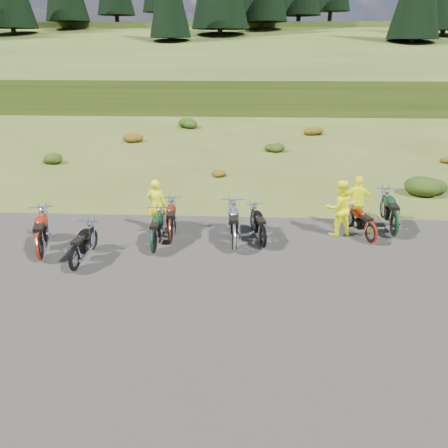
# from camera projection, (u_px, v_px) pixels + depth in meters

# --- Properties ---
(ground) EXTENTS (300.00, 300.00, 0.00)m
(ground) POSITION_uv_depth(u_px,v_px,m) (210.00, 271.00, 11.67)
(ground) COLOR #3B4818
(ground) RESTS_ON ground
(gravel_pad) EXTENTS (20.00, 12.00, 0.04)m
(gravel_pad) POSITION_uv_depth(u_px,v_px,m) (203.00, 314.00, 9.82)
(gravel_pad) COLOR black
(gravel_pad) RESTS_ON ground
(hill_slope) EXTENTS (300.00, 45.97, 9.37)m
(hill_slope) POSITION_uv_depth(u_px,v_px,m) (240.00, 92.00, 57.90)
(hill_slope) COLOR #314316
(hill_slope) RESTS_ON ground
(hill_plateau) EXTENTS (300.00, 90.00, 9.17)m
(hill_plateau) POSITION_uv_depth(u_px,v_px,m) (244.00, 69.00, 113.38)
(hill_plateau) COLOR #314316
(hill_plateau) RESTS_ON ground
(shrub_1) EXTENTS (1.03, 1.03, 0.61)m
(shrub_1) POSITION_uv_depth(u_px,v_px,m) (51.00, 157.00, 22.43)
(shrub_1) COLOR #1E360D
(shrub_1) RESTS_ON ground
(shrub_2) EXTENTS (1.30, 1.30, 0.77)m
(shrub_2) POSITION_uv_depth(u_px,v_px,m) (132.00, 136.00, 27.16)
(shrub_2) COLOR #683C0D
(shrub_2) RESTS_ON ground
(shrub_3) EXTENTS (1.56, 1.56, 0.92)m
(shrub_3) POSITION_uv_depth(u_px,v_px,m) (189.00, 122.00, 31.90)
(shrub_3) COLOR #1E360D
(shrub_3) RESTS_ON ground
(shrub_4) EXTENTS (0.77, 0.77, 0.45)m
(shrub_4) POSITION_uv_depth(u_px,v_px,m) (217.00, 172.00, 20.11)
(shrub_4) COLOR #683C0D
(shrub_4) RESTS_ON ground
(shrub_5) EXTENTS (1.03, 1.03, 0.61)m
(shrub_5) POSITION_uv_depth(u_px,v_px,m) (274.00, 146.00, 24.84)
(shrub_5) COLOR #1E360D
(shrub_5) RESTS_ON ground
(shrub_6) EXTENTS (1.30, 1.30, 0.77)m
(shrub_6) POSITION_uv_depth(u_px,v_px,m) (313.00, 129.00, 29.58)
(shrub_6) COLOR #683C0D
(shrub_6) RESTS_ON ground
(shrub_7) EXTENTS (1.56, 1.56, 0.92)m
(shrub_7) POSITION_uv_depth(u_px,v_px,m) (428.00, 183.00, 17.67)
(shrub_7) COLOR #1E360D
(shrub_7) RESTS_ON ground
(shrub_8) EXTENTS (0.77, 0.77, 0.45)m
(shrub_8) POSITION_uv_depth(u_px,v_px,m) (445.00, 158.00, 22.52)
(shrub_8) COLOR #683C0D
(shrub_8) RESTS_ON ground
(motorcycle_0) EXTENTS (0.73, 1.96, 1.01)m
(motorcycle_0) POSITION_uv_depth(u_px,v_px,m) (76.00, 271.00, 11.69)
(motorcycle_0) COLOR black
(motorcycle_0) RESTS_ON ground
(motorcycle_1) EXTENTS (1.38, 2.35, 1.17)m
(motorcycle_1) POSITION_uv_depth(u_px,v_px,m) (42.00, 260.00, 12.28)
(motorcycle_1) COLOR maroon
(motorcycle_1) RESTS_ON ground
(motorcycle_2) EXTENTS (0.72, 2.00, 1.04)m
(motorcycle_2) POSITION_uv_depth(u_px,v_px,m) (154.00, 254.00, 12.66)
(motorcycle_2) COLOR black
(motorcycle_2) RESTS_ON ground
(motorcycle_3) EXTENTS (0.90, 2.32, 1.19)m
(motorcycle_3) POSITION_uv_depth(u_px,v_px,m) (234.00, 251.00, 12.81)
(motorcycle_3) COLOR #BABABF
(motorcycle_3) RESTS_ON ground
(motorcycle_4) EXTENTS (0.93, 2.15, 1.09)m
(motorcycle_4) POSITION_uv_depth(u_px,v_px,m) (171.00, 243.00, 13.34)
(motorcycle_4) COLOR #531B0D
(motorcycle_4) RESTS_ON ground
(motorcycle_5) EXTENTS (1.04, 2.05, 1.02)m
(motorcycle_5) POSITION_uv_depth(u_px,v_px,m) (263.00, 248.00, 13.03)
(motorcycle_5) COLOR black
(motorcycle_5) RESTS_ON ground
(motorcycle_6) EXTENTS (1.18, 1.98, 0.99)m
(motorcycle_6) POSITION_uv_depth(u_px,v_px,m) (369.00, 243.00, 13.32)
(motorcycle_6) COLOR #98190B
(motorcycle_6) RESTS_ON ground
(motorcycle_7) EXTENTS (0.93, 2.35, 1.20)m
(motorcycle_7) POSITION_uv_depth(u_px,v_px,m) (392.00, 236.00, 13.81)
(motorcycle_7) COLOR black
(motorcycle_7) RESTS_ON ground
(person_middle) EXTENTS (0.67, 0.50, 1.70)m
(person_middle) POSITION_uv_depth(u_px,v_px,m) (157.00, 206.00, 13.94)
(person_middle) COLOR #F2F60C
(person_middle) RESTS_ON ground
(person_right_a) EXTENTS (1.03, 0.91, 1.79)m
(person_right_a) POSITION_uv_depth(u_px,v_px,m) (339.00, 209.00, 13.57)
(person_right_a) COLOR #F2F60C
(person_right_a) RESTS_ON ground
(person_right_b) EXTENTS (1.06, 0.53, 1.74)m
(person_right_b) POSITION_uv_depth(u_px,v_px,m) (357.00, 203.00, 14.15)
(person_right_b) COLOR #F2F60C
(person_right_b) RESTS_ON ground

